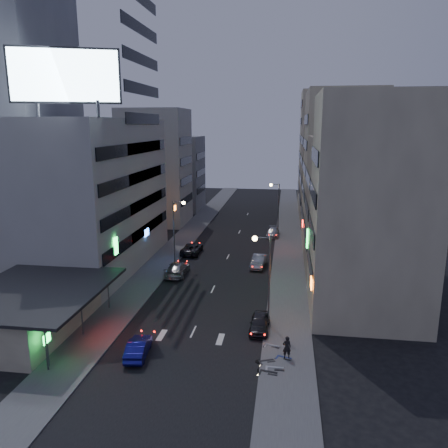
% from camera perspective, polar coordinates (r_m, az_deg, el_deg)
% --- Properties ---
extents(ground, '(180.00, 180.00, 0.00)m').
position_cam_1_polar(ground, '(35.09, -5.49, -16.74)').
color(ground, black).
rests_on(ground, ground).
extents(sidewalk_left, '(4.00, 120.00, 0.12)m').
position_cam_1_polar(sidewalk_left, '(63.95, -6.12, -2.87)').
color(sidewalk_left, '#4C4C4F').
rests_on(sidewalk_left, ground).
extents(sidewalk_right, '(4.00, 120.00, 0.12)m').
position_cam_1_polar(sidewalk_right, '(62.03, 8.38, -3.43)').
color(sidewalk_right, '#4C4C4F').
rests_on(sidewalk_right, ground).
extents(food_court, '(11.00, 13.00, 3.88)m').
position_cam_1_polar(food_court, '(41.13, -24.33, -10.20)').
color(food_court, beige).
rests_on(food_court, ground).
extents(white_building, '(14.00, 24.00, 18.00)m').
position_cam_1_polar(white_building, '(55.95, -17.89, 3.70)').
color(white_building, '#A9A9A5').
rests_on(white_building, ground).
extents(grey_tower, '(10.00, 14.00, 34.00)m').
position_cam_1_polar(grey_tower, '(62.38, -24.78, 11.42)').
color(grey_tower, gray).
rests_on(grey_tower, ground).
extents(shophouse_near, '(10.00, 11.00, 20.00)m').
position_cam_1_polar(shophouse_near, '(41.42, 18.51, 2.04)').
color(shophouse_near, beige).
rests_on(shophouse_near, ground).
extents(shophouse_mid, '(11.00, 12.00, 16.00)m').
position_cam_1_polar(shophouse_mid, '(53.02, 16.78, 2.20)').
color(shophouse_mid, tan).
rests_on(shophouse_mid, ground).
extents(shophouse_far, '(10.00, 14.00, 22.00)m').
position_cam_1_polar(shophouse_far, '(65.32, 14.90, 6.88)').
color(shophouse_far, beige).
rests_on(shophouse_far, ground).
extents(far_left_a, '(11.00, 10.00, 20.00)m').
position_cam_1_polar(far_left_a, '(78.41, -8.93, 7.35)').
color(far_left_a, '#A9A9A5').
rests_on(far_left_a, ground).
extents(far_left_b, '(12.00, 10.00, 15.00)m').
position_cam_1_polar(far_left_b, '(91.23, -6.77, 6.59)').
color(far_left_b, gray).
rests_on(far_left_b, ground).
extents(far_right_a, '(11.00, 12.00, 18.00)m').
position_cam_1_polar(far_right_a, '(80.41, 14.00, 6.54)').
color(far_right_a, tan).
rests_on(far_right_a, ground).
extents(far_right_b, '(12.00, 12.00, 24.00)m').
position_cam_1_polar(far_right_b, '(94.12, 13.60, 9.26)').
color(far_right_b, beige).
rests_on(far_right_b, ground).
extents(billboard, '(9.52, 3.75, 6.20)m').
position_cam_1_polar(billboard, '(44.79, -20.05, 17.70)').
color(billboard, '#595B60').
rests_on(billboard, white_building).
extents(street_lamp_right_near, '(1.60, 0.44, 8.02)m').
position_cam_1_polar(street_lamp_right_near, '(37.57, 5.36, -5.72)').
color(street_lamp_right_near, '#595B60').
rests_on(street_lamp_right_near, sidewalk_right).
extents(street_lamp_left, '(1.60, 0.44, 8.02)m').
position_cam_1_polar(street_lamp_left, '(54.63, -6.18, 0.15)').
color(street_lamp_left, '#595B60').
rests_on(street_lamp_left, sidewalk_left).
extents(street_lamp_right_far, '(1.60, 0.44, 8.02)m').
position_cam_1_polar(street_lamp_right_far, '(70.62, 6.83, 3.02)').
color(street_lamp_right_far, '#595B60').
rests_on(street_lamp_right_far, sidewalk_right).
extents(parked_car_right_near, '(1.71, 4.07, 1.38)m').
position_cam_1_polar(parked_car_right_near, '(38.48, 4.68, -12.76)').
color(parked_car_right_near, '#252429').
rests_on(parked_car_right_near, ground).
extents(parked_car_right_mid, '(1.90, 4.53, 1.46)m').
position_cam_1_polar(parked_car_right_mid, '(54.53, 4.53, -4.88)').
color(parked_car_right_mid, '#A5A7AD').
rests_on(parked_car_right_mid, ground).
extents(parked_car_left, '(2.43, 5.19, 1.44)m').
position_cam_1_polar(parked_car_left, '(60.09, -4.21, -3.21)').
color(parked_car_left, '#29282D').
rests_on(parked_car_left, ground).
extents(parked_car_right_far, '(1.94, 4.61, 1.33)m').
position_cam_1_polar(parked_car_right_far, '(69.37, 6.43, -1.11)').
color(parked_car_right_far, '#9C9EA3').
rests_on(parked_car_right_far, ground).
extents(road_car_blue, '(1.89, 4.23, 1.35)m').
position_cam_1_polar(road_car_blue, '(35.25, -11.13, -15.54)').
color(road_car_blue, navy).
rests_on(road_car_blue, ground).
extents(road_car_silver, '(2.29, 5.39, 1.55)m').
position_cam_1_polar(road_car_silver, '(51.83, -6.14, -5.82)').
color(road_car_silver, '#A0A4A8').
rests_on(road_car_silver, ground).
extents(person, '(0.73, 0.56, 1.77)m').
position_cam_1_polar(person, '(34.29, 8.20, -15.65)').
color(person, black).
rests_on(person, sidewalk_right).
extents(scooter_black_a, '(0.93, 1.97, 1.15)m').
position_cam_1_polar(scooter_black_a, '(32.65, 7.11, -17.80)').
color(scooter_black_a, black).
rests_on(scooter_black_a, sidewalk_right).
extents(scooter_silver_a, '(0.66, 1.97, 1.20)m').
position_cam_1_polar(scooter_silver_a, '(33.25, 7.90, -17.17)').
color(scooter_silver_a, '#B0B2B9').
rests_on(scooter_silver_a, sidewalk_right).
extents(scooter_blue, '(1.04, 1.78, 1.03)m').
position_cam_1_polar(scooter_blue, '(34.51, 8.94, -16.18)').
color(scooter_blue, navy).
rests_on(scooter_blue, sidewalk_right).
extents(scooter_black_b, '(1.18, 1.81, 1.05)m').
position_cam_1_polar(scooter_black_b, '(34.26, 6.46, -16.30)').
color(scooter_black_b, black).
rests_on(scooter_black_b, sidewalk_right).
extents(scooter_silver_b, '(0.98, 1.79, 1.04)m').
position_cam_1_polar(scooter_silver_b, '(36.03, 7.35, -14.79)').
color(scooter_silver_b, '#A6A8AD').
rests_on(scooter_silver_b, sidewalk_right).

